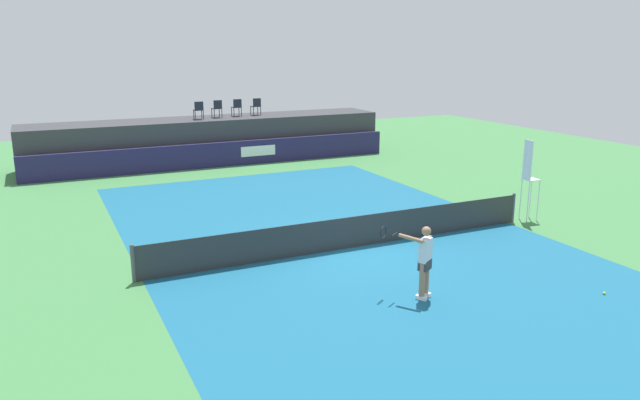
{
  "coord_description": "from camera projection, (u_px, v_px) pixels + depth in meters",
  "views": [
    {
      "loc": [
        -8.08,
        -14.89,
        5.84
      ],
      "look_at": [
        -0.05,
        2.0,
        1.0
      ],
      "focal_mm": 33.91,
      "sensor_mm": 36.0,
      "label": 1
    }
  ],
  "objects": [
    {
      "name": "net_post_near",
      "position": [
        133.0,
        264.0,
        15.14
      ],
      "size": [
        0.1,
        0.1,
        1.0
      ],
      "primitive_type": "cylinder",
      "color": "#4C4C51",
      "rests_on": "ground"
    },
    {
      "name": "sponsor_wall",
      "position": [
        220.0,
        155.0,
        29.5
      ],
      "size": [
        18.0,
        0.22,
        1.2
      ],
      "color": "#231E4C",
      "rests_on": "ground"
    },
    {
      "name": "spectator_chair_center",
      "position": [
        237.0,
        107.0,
        31.29
      ],
      "size": [
        0.44,
        0.44,
        0.89
      ],
      "color": "#1E232D",
      "rests_on": "spectator_platform"
    },
    {
      "name": "tennis_player",
      "position": [
        424.0,
        260.0,
        14.09
      ],
      "size": [
        1.11,
        1.0,
        1.77
      ],
      "color": "white",
      "rests_on": "court_inner"
    },
    {
      "name": "spectator_chair_right",
      "position": [
        256.0,
        106.0,
        31.76
      ],
      "size": [
        0.46,
        0.46,
        0.89
      ],
      "color": "#1E232D",
      "rests_on": "spectator_platform"
    },
    {
      "name": "umpire_chair",
      "position": [
        529.0,
        175.0,
        20.27
      ],
      "size": [
        0.49,
        0.49,
        2.76
      ],
      "color": "white",
      "rests_on": "ground"
    },
    {
      "name": "spectator_chair_far_left",
      "position": [
        199.0,
        109.0,
        29.97
      ],
      "size": [
        0.46,
        0.46,
        0.89
      ],
      "color": "#1E232D",
      "rests_on": "spectator_platform"
    },
    {
      "name": "court_inner",
      "position": [
        350.0,
        248.0,
        17.84
      ],
      "size": [
        12.0,
        22.0,
        0.0
      ],
      "primitive_type": "cube",
      "color": "#16597A",
      "rests_on": "ground"
    },
    {
      "name": "spectator_chair_left",
      "position": [
        217.0,
        108.0,
        30.7
      ],
      "size": [
        0.46,
        0.46,
        0.89
      ],
      "color": "#1E232D",
      "rests_on": "spectator_platform"
    },
    {
      "name": "net_post_far",
      "position": [
        513.0,
        208.0,
        20.29
      ],
      "size": [
        0.1,
        0.1,
        1.0
      ],
      "primitive_type": "cylinder",
      "color": "#4C4C51",
      "rests_on": "ground"
    },
    {
      "name": "spectator_platform",
      "position": [
        210.0,
        139.0,
        30.94
      ],
      "size": [
        18.0,
        2.8,
        2.2
      ],
      "primitive_type": "cube",
      "color": "#38383D",
      "rests_on": "ground"
    },
    {
      "name": "tennis_ball",
      "position": [
        604.0,
        293.0,
        14.5
      ],
      "size": [
        0.07,
        0.07,
        0.07
      ],
      "primitive_type": "sphere",
      "color": "#D8EA33",
      "rests_on": "court_inner"
    },
    {
      "name": "tennis_net",
      "position": [
        351.0,
        233.0,
        17.72
      ],
      "size": [
        12.4,
        0.02,
        0.95
      ],
      "primitive_type": "cube",
      "color": "#2D2D2D",
      "rests_on": "ground"
    },
    {
      "name": "ground_plane",
      "position": [
        309.0,
        222.0,
        20.46
      ],
      "size": [
        48.0,
        48.0,
        0.0
      ],
      "primitive_type": "plane",
      "color": "#3D7A42"
    }
  ]
}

